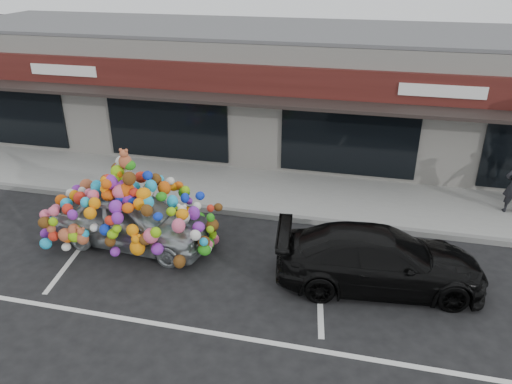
# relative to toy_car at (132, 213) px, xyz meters

# --- Properties ---
(ground) EXTENTS (90.00, 90.00, 0.00)m
(ground) POSITION_rel_toy_car_xyz_m (1.91, -0.44, -0.85)
(ground) COLOR black
(ground) RESTS_ON ground
(shop_building) EXTENTS (24.00, 7.20, 4.31)m
(shop_building) POSITION_rel_toy_car_xyz_m (1.91, 8.00, 1.31)
(shop_building) COLOR silver
(shop_building) RESTS_ON ground
(sidewalk) EXTENTS (26.00, 3.00, 0.15)m
(sidewalk) POSITION_rel_toy_car_xyz_m (1.91, 3.56, -0.78)
(sidewalk) COLOR gray
(sidewalk) RESTS_ON ground
(kerb) EXTENTS (26.00, 0.18, 0.16)m
(kerb) POSITION_rel_toy_car_xyz_m (1.91, 2.06, -0.78)
(kerb) COLOR slate
(kerb) RESTS_ON ground
(parking_stripe_left) EXTENTS (0.73, 4.37, 0.01)m
(parking_stripe_left) POSITION_rel_toy_car_xyz_m (-1.29, -0.24, -0.85)
(parking_stripe_left) COLOR silver
(parking_stripe_left) RESTS_ON ground
(parking_stripe_mid) EXTENTS (0.73, 4.37, 0.01)m
(parking_stripe_mid) POSITION_rel_toy_car_xyz_m (4.71, -0.24, -0.85)
(parking_stripe_mid) COLOR silver
(parking_stripe_mid) RESTS_ON ground
(lane_line) EXTENTS (14.00, 0.12, 0.01)m
(lane_line) POSITION_rel_toy_car_xyz_m (3.91, -2.74, -0.85)
(lane_line) COLOR silver
(lane_line) RESTS_ON ground
(toy_car) EXTENTS (2.94, 4.46, 2.51)m
(toy_car) POSITION_rel_toy_car_xyz_m (0.00, 0.00, 0.00)
(toy_car) COLOR #9BA1A5
(toy_car) RESTS_ON ground
(black_sedan) EXTENTS (2.38, 4.71, 1.31)m
(black_sedan) POSITION_rel_toy_car_xyz_m (6.01, -0.36, -0.20)
(black_sedan) COLOR black
(black_sedan) RESTS_ON ground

